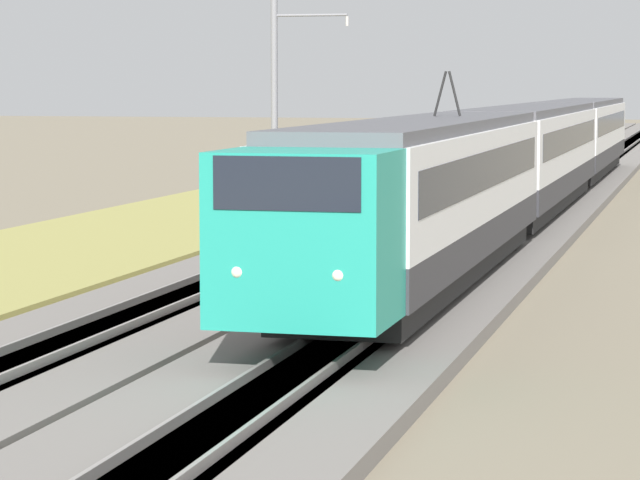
% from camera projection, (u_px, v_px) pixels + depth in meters
% --- Properties ---
extents(ballast_main, '(240.00, 4.40, 0.30)m').
position_uv_depth(ballast_main, '(408.00, 210.00, 55.39)').
color(ballast_main, slate).
rests_on(ballast_main, ground).
extents(ballast_adjacent, '(240.00, 4.40, 0.30)m').
position_uv_depth(ballast_adjacent, '(534.00, 213.00, 54.23)').
color(ballast_adjacent, slate).
rests_on(ballast_adjacent, ground).
extents(track_main, '(240.00, 1.57, 0.45)m').
position_uv_depth(track_main, '(408.00, 210.00, 55.39)').
color(track_main, '#4C4238').
rests_on(track_main, ground).
extents(track_adjacent, '(240.00, 1.57, 0.45)m').
position_uv_depth(track_adjacent, '(534.00, 213.00, 54.23)').
color(track_adjacent, '#4C4238').
rests_on(track_adjacent, ground).
extents(grass_verge, '(240.00, 8.14, 0.12)m').
position_uv_depth(grass_verge, '(222.00, 209.00, 57.19)').
color(grass_verge, '#99934C').
rests_on(grass_verge, ground).
extents(passenger_train, '(62.63, 2.91, 5.08)m').
position_uv_depth(passenger_train, '(532.00, 152.00, 53.20)').
color(passenger_train, teal).
rests_on(passenger_train, ground).
extents(catenary_mast_mid, '(0.22, 2.56, 7.83)m').
position_uv_depth(catenary_mast_mid, '(276.00, 106.00, 48.54)').
color(catenary_mast_mid, slate).
rests_on(catenary_mast_mid, ground).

